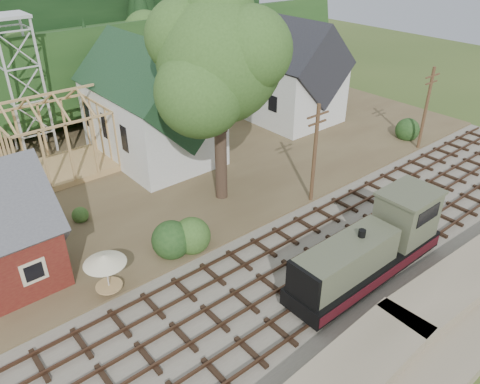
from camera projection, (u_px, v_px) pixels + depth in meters
ground at (296, 273)px, 29.02m from camera, size 140.00×140.00×0.00m
embankment at (418, 358)px, 23.38m from camera, size 64.00×5.00×1.60m
railroad_bed at (296, 272)px, 28.98m from camera, size 64.00×11.00×0.16m
village_flat at (148, 170)px, 40.89m from camera, size 64.00×26.00×0.30m
hillside at (47, 102)px, 56.89m from camera, size 70.00×28.96×12.74m
ridge at (6, 73)px, 67.51m from camera, size 80.00×20.00×12.00m
church at (152, 105)px, 40.60m from camera, size 8.40×15.17×13.00m
farmhouse at (288, 76)px, 49.21m from camera, size 8.40×10.80×10.60m
timber_frame at (56, 140)px, 38.65m from camera, size 8.20×6.20×6.99m
lattice_tower at (13, 44)px, 39.25m from camera, size 3.20×3.20×12.12m
big_tree at (220, 70)px, 31.81m from camera, size 10.90×8.40×14.70m
telegraph_pole_near at (315, 153)px, 34.24m from camera, size 2.20×0.28×8.00m
telegraph_pole_far at (426, 108)px, 42.59m from camera, size 2.20×0.28×8.00m
locomotive at (373, 248)px, 27.84m from camera, size 11.50×2.87×4.61m
car_blue at (26, 241)px, 30.43m from camera, size 3.04×3.60×1.16m
car_red at (310, 102)px, 53.93m from camera, size 4.59×2.84×1.18m
patio_set at (105, 261)px, 25.96m from camera, size 2.41×2.41×2.68m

